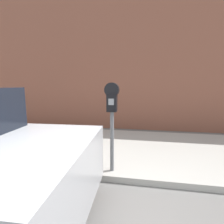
{
  "coord_description": "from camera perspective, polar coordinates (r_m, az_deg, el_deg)",
  "views": [
    {
      "loc": [
        0.57,
        -1.75,
        1.58
      ],
      "look_at": [
        0.09,
        1.0,
        1.12
      ],
      "focal_mm": 28.0,
      "sensor_mm": 36.0,
      "label": 1
    }
  ],
  "objects": [
    {
      "name": "ground_plane",
      "position": [
        2.42,
        -7.23,
        -31.47
      ],
      "size": [
        60.0,
        60.0,
        0.0
      ],
      "primitive_type": "plane",
      "color": "slate"
    },
    {
      "name": "sidewalk",
      "position": [
        4.27,
        1.65,
        -11.64
      ],
      "size": [
        24.0,
        2.8,
        0.11
      ],
      "color": "#ADAAA3",
      "rests_on": "ground_plane"
    },
    {
      "name": "building_facade",
      "position": [
        6.19,
        4.79,
        17.52
      ],
      "size": [
        24.0,
        0.3,
        4.94
      ],
      "color": "#935642",
      "rests_on": "ground_plane"
    },
    {
      "name": "parking_meter",
      "position": [
        2.82,
        -0.0,
        1.39
      ],
      "size": [
        0.23,
        0.16,
        1.49
      ],
      "color": "slate",
      "rests_on": "sidewalk"
    }
  ]
}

